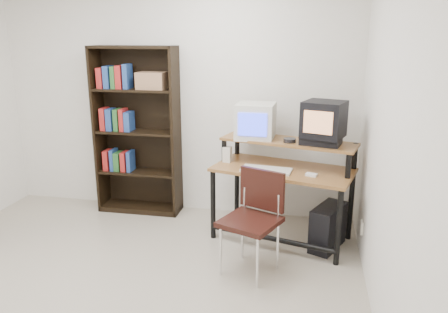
% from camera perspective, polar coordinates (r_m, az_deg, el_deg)
% --- Properties ---
extents(floor, '(4.00, 4.00, 0.01)m').
position_cam_1_polar(floor, '(3.61, -15.76, -18.20)').
color(floor, '#B4A995').
rests_on(floor, ground).
extents(back_wall, '(4.00, 0.01, 2.60)m').
position_cam_1_polar(back_wall, '(4.92, -6.35, 7.65)').
color(back_wall, white).
rests_on(back_wall, floor).
extents(right_wall, '(0.01, 4.00, 2.60)m').
position_cam_1_polar(right_wall, '(2.77, 21.77, 0.46)').
color(right_wall, white).
rests_on(right_wall, floor).
extents(computer_desk, '(1.43, 0.96, 0.98)m').
position_cam_1_polar(computer_desk, '(4.27, 7.81, -1.89)').
color(computer_desk, '#92602F').
rests_on(computer_desk, floor).
extents(crt_monitor, '(0.38, 0.39, 0.35)m').
position_cam_1_polar(crt_monitor, '(4.36, 4.15, 4.64)').
color(crt_monitor, beige).
rests_on(crt_monitor, computer_desk).
extents(vcr, '(0.41, 0.33, 0.08)m').
position_cam_1_polar(vcr, '(4.19, 12.53, 1.94)').
color(vcr, black).
rests_on(vcr, computer_desk).
extents(crt_tv, '(0.45, 0.44, 0.34)m').
position_cam_1_polar(crt_tv, '(4.15, 12.92, 4.75)').
color(crt_tv, black).
rests_on(crt_tv, vcr).
extents(cd_spindle, '(0.14, 0.14, 0.05)m').
position_cam_1_polar(cd_spindle, '(4.21, 8.56, 2.02)').
color(cd_spindle, '#26262B').
rests_on(cd_spindle, computer_desk).
extents(keyboard, '(0.49, 0.26, 0.03)m').
position_cam_1_polar(keyboard, '(4.13, 5.54, -1.84)').
color(keyboard, beige).
rests_on(keyboard, computer_desk).
extents(mousepad, '(0.22, 0.18, 0.01)m').
position_cam_1_polar(mousepad, '(4.03, 11.46, -2.75)').
color(mousepad, black).
rests_on(mousepad, computer_desk).
extents(mouse, '(0.11, 0.09, 0.03)m').
position_cam_1_polar(mouse, '(4.05, 11.34, -2.41)').
color(mouse, white).
rests_on(mouse, mousepad).
extents(desk_speaker, '(0.09, 0.08, 0.17)m').
position_cam_1_polar(desk_speaker, '(4.39, 0.42, 0.18)').
color(desk_speaker, beige).
rests_on(desk_speaker, computer_desk).
extents(pc_tower, '(0.37, 0.49, 0.42)m').
position_cam_1_polar(pc_tower, '(4.31, 13.41, -8.95)').
color(pc_tower, black).
rests_on(pc_tower, floor).
extents(school_chair, '(0.57, 0.57, 0.87)m').
position_cam_1_polar(school_chair, '(3.72, 4.02, -7.12)').
color(school_chair, black).
rests_on(school_chair, floor).
extents(bookshelf, '(0.93, 0.32, 1.86)m').
position_cam_1_polar(bookshelf, '(4.98, -11.21, 3.51)').
color(bookshelf, black).
rests_on(bookshelf, floor).
extents(wall_outlet, '(0.02, 0.08, 0.12)m').
position_cam_1_polar(wall_outlet, '(4.17, 17.54, -8.79)').
color(wall_outlet, beige).
rests_on(wall_outlet, right_wall).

